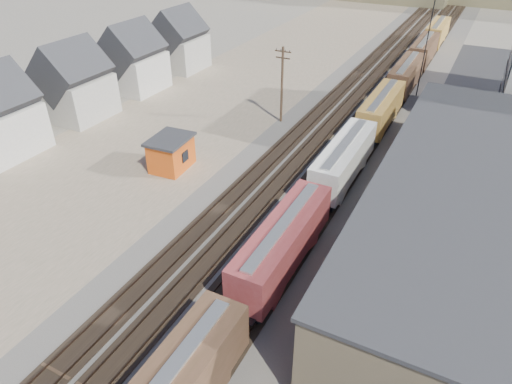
% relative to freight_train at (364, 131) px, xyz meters
% --- Properties ---
extents(ballast_bed, '(18.00, 200.00, 0.06)m').
position_rel_freight_train_xyz_m(ballast_bed, '(-3.80, 11.92, -2.76)').
color(ballast_bed, '#4C4742').
rests_on(ballast_bed, ground).
extents(dirt_yard, '(24.00, 180.00, 0.03)m').
position_rel_freight_train_xyz_m(dirt_yard, '(-23.80, 1.92, -2.78)').
color(dirt_yard, '#70654D').
rests_on(dirt_yard, ground).
extents(rail_tracks, '(11.40, 200.00, 0.24)m').
position_rel_freight_train_xyz_m(rail_tracks, '(-4.35, 11.92, -2.68)').
color(rail_tracks, black).
rests_on(rail_tracks, ground).
extents(freight_train, '(3.00, 119.74, 4.46)m').
position_rel_freight_train_xyz_m(freight_train, '(0.00, 0.00, 0.00)').
color(freight_train, black).
rests_on(freight_train, ground).
extents(warehouse, '(12.40, 40.40, 7.25)m').
position_rel_freight_train_xyz_m(warehouse, '(11.18, -13.08, 0.86)').
color(warehouse, tan).
rests_on(warehouse, ground).
extents(utility_pole_north, '(2.20, 0.32, 10.00)m').
position_rel_freight_train_xyz_m(utility_pole_north, '(-12.30, 3.92, 2.50)').
color(utility_pole_north, '#382619').
rests_on(utility_pole_north, ground).
extents(radio_mast, '(1.20, 0.16, 18.00)m').
position_rel_freight_train_xyz_m(radio_mast, '(2.20, 21.92, 6.33)').
color(radio_mast, black).
rests_on(radio_mast, ground).
extents(townhouse_row, '(8.15, 68.16, 10.47)m').
position_rel_freight_train_xyz_m(townhouse_row, '(-37.80, -13.08, 1.54)').
color(townhouse_row, '#B7B2A8').
rests_on(townhouse_row, ground).
extents(maintenance_shed, '(4.25, 5.30, 3.69)m').
position_rel_freight_train_xyz_m(maintenance_shed, '(-17.77, -13.18, -0.91)').
color(maintenance_shed, '#D35013').
rests_on(maintenance_shed, ground).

